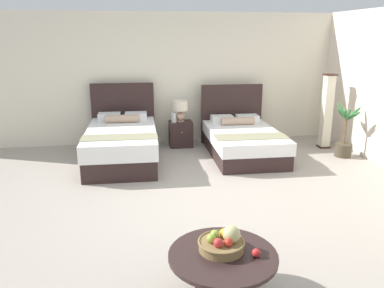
{
  "coord_description": "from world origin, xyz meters",
  "views": [
    {
      "loc": [
        -0.89,
        -4.8,
        2.2
      ],
      "look_at": [
        -0.06,
        0.56,
        0.66
      ],
      "focal_mm": 35.77,
      "sensor_mm": 36.0,
      "label": 1
    }
  ],
  "objects_px": {
    "table_lamp": "(180,108)",
    "coffee_table": "(223,264)",
    "bed_near_corner": "(242,140)",
    "fruit_bowl": "(223,242)",
    "bed_near_window": "(122,143)",
    "vase": "(174,117)",
    "potted_palm": "(344,141)",
    "floor_lamp_corner": "(327,112)",
    "nightstand": "(181,134)",
    "loose_apple": "(256,253)"
  },
  "relations": [
    {
      "from": "table_lamp",
      "to": "coffee_table",
      "type": "xyz_separation_m",
      "value": [
        -0.24,
        -4.78,
        -0.47
      ]
    },
    {
      "from": "bed_near_corner",
      "to": "coffee_table",
      "type": "bearing_deg",
      "value": -108.31
    },
    {
      "from": "coffee_table",
      "to": "fruit_bowl",
      "type": "relative_size",
      "value": 2.3
    },
    {
      "from": "bed_near_window",
      "to": "vase",
      "type": "relative_size",
      "value": 10.95
    },
    {
      "from": "table_lamp",
      "to": "fruit_bowl",
      "type": "bearing_deg",
      "value": -92.8
    },
    {
      "from": "bed_near_corner",
      "to": "table_lamp",
      "type": "bearing_deg",
      "value": 144.28
    },
    {
      "from": "bed_near_window",
      "to": "potted_palm",
      "type": "xyz_separation_m",
      "value": [
        4.1,
        -0.4,
        -0.04
      ]
    },
    {
      "from": "fruit_bowl",
      "to": "floor_lamp_corner",
      "type": "xyz_separation_m",
      "value": [
        3.1,
        4.17,
        0.24
      ]
    },
    {
      "from": "coffee_table",
      "to": "floor_lamp_corner",
      "type": "height_order",
      "value": "floor_lamp_corner"
    },
    {
      "from": "floor_lamp_corner",
      "to": "potted_palm",
      "type": "height_order",
      "value": "floor_lamp_corner"
    },
    {
      "from": "coffee_table",
      "to": "floor_lamp_corner",
      "type": "xyz_separation_m",
      "value": [
        3.11,
        4.23,
        0.42
      ]
    },
    {
      "from": "fruit_bowl",
      "to": "potted_palm",
      "type": "bearing_deg",
      "value": 48.15
    },
    {
      "from": "bed_near_window",
      "to": "potted_palm",
      "type": "distance_m",
      "value": 4.12
    },
    {
      "from": "vase",
      "to": "coffee_table",
      "type": "relative_size",
      "value": 0.22
    },
    {
      "from": "nightstand",
      "to": "fruit_bowl",
      "type": "bearing_deg",
      "value": -92.82
    },
    {
      "from": "fruit_bowl",
      "to": "floor_lamp_corner",
      "type": "distance_m",
      "value": 5.2
    },
    {
      "from": "loose_apple",
      "to": "coffee_table",
      "type": "bearing_deg",
      "value": 160.99
    },
    {
      "from": "table_lamp",
      "to": "potted_palm",
      "type": "xyz_separation_m",
      "value": [
        2.93,
        -1.18,
        -0.5
      ]
    },
    {
      "from": "bed_near_corner",
      "to": "floor_lamp_corner",
      "type": "height_order",
      "value": "floor_lamp_corner"
    },
    {
      "from": "bed_near_corner",
      "to": "fruit_bowl",
      "type": "relative_size",
      "value": 5.1
    },
    {
      "from": "floor_lamp_corner",
      "to": "fruit_bowl",
      "type": "bearing_deg",
      "value": -126.66
    },
    {
      "from": "nightstand",
      "to": "fruit_bowl",
      "type": "height_order",
      "value": "fruit_bowl"
    },
    {
      "from": "nightstand",
      "to": "potted_palm",
      "type": "xyz_separation_m",
      "value": [
        2.93,
        -1.16,
        0.03
      ]
    },
    {
      "from": "vase",
      "to": "table_lamp",
      "type": "bearing_deg",
      "value": 23.24
    },
    {
      "from": "vase",
      "to": "bed_near_corner",
      "type": "bearing_deg",
      "value": -30.44
    },
    {
      "from": "coffee_table",
      "to": "fruit_bowl",
      "type": "distance_m",
      "value": 0.19
    },
    {
      "from": "floor_lamp_corner",
      "to": "nightstand",
      "type": "bearing_deg",
      "value": 169.51
    },
    {
      "from": "table_lamp",
      "to": "coffee_table",
      "type": "height_order",
      "value": "table_lamp"
    },
    {
      "from": "table_lamp",
      "to": "vase",
      "type": "relative_size",
      "value": 2.09
    },
    {
      "from": "bed_near_corner",
      "to": "table_lamp",
      "type": "relative_size",
      "value": 4.86
    },
    {
      "from": "bed_near_window",
      "to": "nightstand",
      "type": "relative_size",
      "value": 4.3
    },
    {
      "from": "loose_apple",
      "to": "floor_lamp_corner",
      "type": "xyz_separation_m",
      "value": [
        2.85,
        4.32,
        0.28
      ]
    },
    {
      "from": "bed_near_window",
      "to": "bed_near_corner",
      "type": "bearing_deg",
      "value": 0.27
    },
    {
      "from": "bed_near_window",
      "to": "fruit_bowl",
      "type": "distance_m",
      "value": 4.04
    },
    {
      "from": "bed_near_window",
      "to": "vase",
      "type": "xyz_separation_m",
      "value": [
        1.03,
        0.73,
        0.28
      ]
    },
    {
      "from": "vase",
      "to": "floor_lamp_corner",
      "type": "distance_m",
      "value": 3.05
    },
    {
      "from": "table_lamp",
      "to": "loose_apple",
      "type": "xyz_separation_m",
      "value": [
        0.02,
        -4.87,
        -0.33
      ]
    },
    {
      "from": "bed_near_corner",
      "to": "floor_lamp_corner",
      "type": "distance_m",
      "value": 1.86
    },
    {
      "from": "bed_near_corner",
      "to": "vase",
      "type": "bearing_deg",
      "value": 149.56
    },
    {
      "from": "nightstand",
      "to": "fruit_bowl",
      "type": "xyz_separation_m",
      "value": [
        -0.23,
        -4.7,
        0.24
      ]
    },
    {
      "from": "potted_palm",
      "to": "bed_near_corner",
      "type": "bearing_deg",
      "value": 167.64
    },
    {
      "from": "bed_near_window",
      "to": "vase",
      "type": "distance_m",
      "value": 1.29
    },
    {
      "from": "floor_lamp_corner",
      "to": "potted_palm",
      "type": "relative_size",
      "value": 1.45
    },
    {
      "from": "bed_near_corner",
      "to": "table_lamp",
      "type": "height_order",
      "value": "bed_near_corner"
    },
    {
      "from": "coffee_table",
      "to": "fruit_bowl",
      "type": "bearing_deg",
      "value": 80.34
    },
    {
      "from": "bed_near_corner",
      "to": "nightstand",
      "type": "distance_m",
      "value": 1.32
    },
    {
      "from": "bed_near_window",
      "to": "floor_lamp_corner",
      "type": "bearing_deg",
      "value": 3.36
    },
    {
      "from": "vase",
      "to": "floor_lamp_corner",
      "type": "height_order",
      "value": "floor_lamp_corner"
    },
    {
      "from": "vase",
      "to": "fruit_bowl",
      "type": "relative_size",
      "value": 0.5
    },
    {
      "from": "loose_apple",
      "to": "bed_near_corner",
      "type": "bearing_deg",
      "value": 75.43
    }
  ]
}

